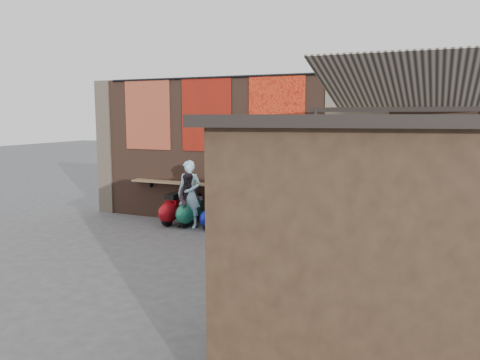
{
  "coord_description": "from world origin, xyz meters",
  "views": [
    {
      "loc": [
        4.21,
        -8.88,
        2.99
      ],
      "look_at": [
        -0.15,
        1.2,
        1.46
      ],
      "focal_mm": 35.0,
      "sensor_mm": 36.0,
      "label": 1
    }
  ],
  "objects_px": {
    "scooter_stool_2": "(211,215)",
    "scooter_stool_4": "(252,216)",
    "shelf_box": "(298,185)",
    "scooter_stool_7": "(323,225)",
    "shopper_navy": "(361,231)",
    "scooter_stool_5": "(274,220)",
    "scooter_stool_0": "(173,209)",
    "scooter_stool_6": "(297,223)",
    "market_stall": "(341,252)",
    "scooter_stool_3": "(234,217)",
    "shopper_tan": "(318,209)",
    "diner_right": "(190,201)",
    "diner_left": "(189,194)",
    "shopper_grey": "(480,257)",
    "scooter_stool_1": "(190,210)",
    "scooter_stool_8": "(347,227)"
  },
  "relations": [
    {
      "from": "scooter_stool_8",
      "to": "market_stall",
      "type": "height_order",
      "value": "market_stall"
    },
    {
      "from": "diner_right",
      "to": "shopper_navy",
      "type": "xyz_separation_m",
      "value": [
        4.74,
        -1.86,
        0.09
      ]
    },
    {
      "from": "scooter_stool_5",
      "to": "diner_right",
      "type": "height_order",
      "value": "diner_right"
    },
    {
      "from": "scooter_stool_3",
      "to": "scooter_stool_6",
      "type": "height_order",
      "value": "scooter_stool_3"
    },
    {
      "from": "scooter_stool_4",
      "to": "scooter_stool_5",
      "type": "bearing_deg",
      "value": -2.0
    },
    {
      "from": "scooter_stool_6",
      "to": "shopper_navy",
      "type": "height_order",
      "value": "shopper_navy"
    },
    {
      "from": "scooter_stool_1",
      "to": "scooter_stool_4",
      "type": "relative_size",
      "value": 1.03
    },
    {
      "from": "shelf_box",
      "to": "scooter_stool_3",
      "type": "height_order",
      "value": "shelf_box"
    },
    {
      "from": "shopper_tan",
      "to": "diner_left",
      "type": "bearing_deg",
      "value": 135.66
    },
    {
      "from": "scooter_stool_0",
      "to": "diner_left",
      "type": "height_order",
      "value": "diner_left"
    },
    {
      "from": "scooter_stool_6",
      "to": "shopper_grey",
      "type": "relative_size",
      "value": 0.44
    },
    {
      "from": "scooter_stool_4",
      "to": "scooter_stool_5",
      "type": "xyz_separation_m",
      "value": [
        0.6,
        -0.02,
        -0.04
      ]
    },
    {
      "from": "scooter_stool_1",
      "to": "scooter_stool_6",
      "type": "relative_size",
      "value": 1.23
    },
    {
      "from": "scooter_stool_5",
      "to": "shopper_tan",
      "type": "relative_size",
      "value": 0.43
    },
    {
      "from": "shopper_navy",
      "to": "market_stall",
      "type": "height_order",
      "value": "market_stall"
    },
    {
      "from": "shelf_box",
      "to": "scooter_stool_4",
      "type": "distance_m",
      "value": 1.44
    },
    {
      "from": "scooter_stool_5",
      "to": "diner_left",
      "type": "bearing_deg",
      "value": -175.79
    },
    {
      "from": "scooter_stool_4",
      "to": "shopper_navy",
      "type": "distance_m",
      "value": 3.75
    },
    {
      "from": "diner_left",
      "to": "scooter_stool_2",
      "type": "bearing_deg",
      "value": 8.58
    },
    {
      "from": "market_stall",
      "to": "scooter_stool_6",
      "type": "bearing_deg",
      "value": 99.3
    },
    {
      "from": "scooter_stool_0",
      "to": "scooter_stool_5",
      "type": "bearing_deg",
      "value": 0.89
    },
    {
      "from": "scooter_stool_5",
      "to": "shopper_grey",
      "type": "distance_m",
      "value": 5.41
    },
    {
      "from": "shelf_box",
      "to": "scooter_stool_7",
      "type": "xyz_separation_m",
      "value": [
        0.71,
        -0.29,
        -0.91
      ]
    },
    {
      "from": "shopper_navy",
      "to": "shopper_tan",
      "type": "distance_m",
      "value": 1.69
    },
    {
      "from": "scooter_stool_6",
      "to": "scooter_stool_5",
      "type": "bearing_deg",
      "value": 177.78
    },
    {
      "from": "scooter_stool_2",
      "to": "diner_left",
      "type": "height_order",
      "value": "diner_left"
    },
    {
      "from": "scooter_stool_7",
      "to": "diner_right",
      "type": "height_order",
      "value": "diner_right"
    },
    {
      "from": "scooter_stool_8",
      "to": "diner_right",
      "type": "distance_m",
      "value": 4.13
    },
    {
      "from": "scooter_stool_3",
      "to": "diner_right",
      "type": "distance_m",
      "value": 1.25
    },
    {
      "from": "diner_right",
      "to": "shelf_box",
      "type": "bearing_deg",
      "value": -12.08
    },
    {
      "from": "scooter_stool_0",
      "to": "scooter_stool_1",
      "type": "relative_size",
      "value": 1.0
    },
    {
      "from": "scooter_stool_3",
      "to": "market_stall",
      "type": "bearing_deg",
      "value": -55.63
    },
    {
      "from": "market_stall",
      "to": "diner_right",
      "type": "bearing_deg",
      "value": 121.16
    },
    {
      "from": "scooter_stool_0",
      "to": "scooter_stool_6",
      "type": "height_order",
      "value": "scooter_stool_0"
    },
    {
      "from": "diner_right",
      "to": "shopper_navy",
      "type": "distance_m",
      "value": 5.09
    },
    {
      "from": "diner_right",
      "to": "market_stall",
      "type": "bearing_deg",
      "value": -69.73
    },
    {
      "from": "diner_right",
      "to": "scooter_stool_2",
      "type": "bearing_deg",
      "value": -3.75
    },
    {
      "from": "scooter_stool_0",
      "to": "scooter_stool_4",
      "type": "xyz_separation_m",
      "value": [
        2.32,
        0.07,
        -0.01
      ]
    },
    {
      "from": "shopper_navy",
      "to": "scooter_stool_3",
      "type": "bearing_deg",
      "value": -46.17
    },
    {
      "from": "scooter_stool_0",
      "to": "scooter_stool_1",
      "type": "xyz_separation_m",
      "value": [
        0.52,
        0.03,
        0.0
      ]
    },
    {
      "from": "shopper_grey",
      "to": "scooter_stool_6",
      "type": "bearing_deg",
      "value": -38.82
    },
    {
      "from": "shopper_grey",
      "to": "market_stall",
      "type": "bearing_deg",
      "value": 57.91
    },
    {
      "from": "scooter_stool_2",
      "to": "scooter_stool_3",
      "type": "distance_m",
      "value": 0.62
    },
    {
      "from": "scooter_stool_1",
      "to": "diner_left",
      "type": "bearing_deg",
      "value": -63.81
    },
    {
      "from": "shelf_box",
      "to": "shopper_navy",
      "type": "distance_m",
      "value": 3.1
    },
    {
      "from": "scooter_stool_5",
      "to": "scooter_stool_7",
      "type": "height_order",
      "value": "scooter_stool_5"
    },
    {
      "from": "scooter_stool_7",
      "to": "scooter_stool_8",
      "type": "distance_m",
      "value": 0.58
    },
    {
      "from": "scooter_stool_1",
      "to": "scooter_stool_5",
      "type": "xyz_separation_m",
      "value": [
        2.4,
        0.01,
        -0.05
      ]
    },
    {
      "from": "scooter_stool_2",
      "to": "scooter_stool_4",
      "type": "bearing_deg",
      "value": 3.53
    },
    {
      "from": "diner_left",
      "to": "shopper_navy",
      "type": "relative_size",
      "value": 1.1
    }
  ]
}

